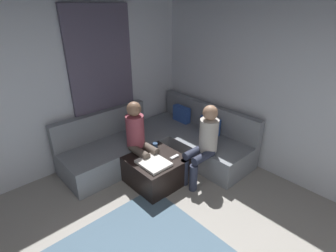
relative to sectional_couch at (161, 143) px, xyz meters
The scene contains 10 objects.
wall_back 2.57m from the sectional_couch, 27.05° to the left, with size 6.00×0.12×2.70m, color silver.
wall_left 2.33m from the sectional_couch, 114.60° to the right, with size 0.12×6.00×2.70m, color silver.
curtain_panel 1.36m from the sectional_couch, 142.74° to the right, with size 0.06×1.10×2.50m, color #595166.
sectional_couch is the anchor object (origin of this frame).
ottoman 0.71m from the sectional_couch, 47.73° to the right, with size 0.76×0.76×0.42m, color black.
folded_blanket 0.88m from the sectional_couch, 48.17° to the right, with size 0.44×0.36×0.04m, color white.
coffee_mug 0.47m from the sectional_couch, 53.28° to the right, with size 0.08×0.08×0.10m, color #334C72.
game_remote 0.74m from the sectional_couch, 24.91° to the right, with size 0.05×0.15×0.02m, color white.
person_on_couch_back 0.98m from the sectional_couch, ahead, with size 0.30×0.60×1.20m.
person_on_couch_side 0.69m from the sectional_couch, 75.29° to the right, with size 0.60×0.30×1.20m.
Camera 1 is at (0.92, -0.70, 2.50)m, focal length 27.64 mm.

